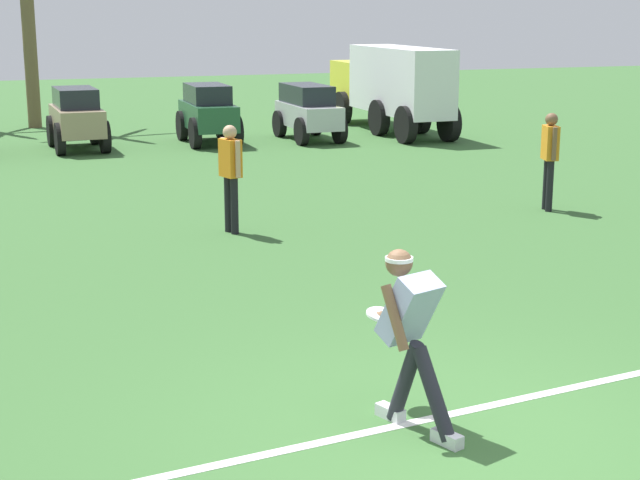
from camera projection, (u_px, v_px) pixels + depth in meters
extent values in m
plane|color=#386431|center=(457.00, 439.00, 7.41)|extent=(80.00, 80.00, 0.00)
cube|color=white|center=(434.00, 418.00, 7.77)|extent=(26.44, 3.38, 0.01)
cylinder|color=#23232D|center=(405.00, 382.00, 7.57)|extent=(0.23, 0.37, 0.72)
cube|color=silver|center=(390.00, 412.00, 7.76)|extent=(0.18, 0.28, 0.10)
cylinder|color=#23232D|center=(434.00, 394.00, 7.33)|extent=(0.26, 0.45, 0.69)
cube|color=silver|center=(447.00, 438.00, 7.29)|extent=(0.18, 0.28, 0.10)
cube|color=#9EA3D1|center=(410.00, 309.00, 7.40)|extent=(0.46, 0.52, 0.57)
sphere|color=brown|center=(399.00, 263.00, 7.42)|extent=(0.27, 0.27, 0.21)
cylinder|color=white|center=(399.00, 259.00, 7.42)|extent=(0.27, 0.27, 0.03)
cylinder|color=brown|center=(401.00, 313.00, 7.76)|extent=(0.26, 0.57, 0.27)
cylinder|color=brown|center=(395.00, 318.00, 7.25)|extent=(0.17, 0.29, 0.49)
cylinder|color=white|center=(383.00, 315.00, 7.97)|extent=(0.38, 0.38, 0.07)
cylinder|color=black|center=(550.00, 186.00, 15.56)|extent=(0.14, 0.14, 0.82)
cylinder|color=black|center=(546.00, 184.00, 15.73)|extent=(0.14, 0.14, 0.82)
cube|color=orange|center=(550.00, 143.00, 15.49)|extent=(0.28, 0.38, 0.54)
cylinder|color=brown|center=(554.00, 144.00, 15.28)|extent=(0.09, 0.09, 0.52)
cylinder|color=brown|center=(546.00, 140.00, 15.69)|extent=(0.09, 0.09, 0.52)
sphere|color=brown|center=(552.00, 119.00, 15.40)|extent=(0.25, 0.25, 0.20)
cylinder|color=black|center=(235.00, 206.00, 14.01)|extent=(0.14, 0.14, 0.82)
cylinder|color=black|center=(228.00, 204.00, 14.15)|extent=(0.14, 0.14, 0.82)
cube|color=orange|center=(230.00, 158.00, 13.92)|extent=(0.28, 0.38, 0.54)
cylinder|color=tan|center=(238.00, 159.00, 13.75)|extent=(0.09, 0.09, 0.52)
cylinder|color=tan|center=(223.00, 156.00, 14.08)|extent=(0.09, 0.09, 0.52)
sphere|color=tan|center=(230.00, 132.00, 13.83)|extent=(0.25, 0.25, 0.20)
cube|color=#998466|center=(77.00, 121.00, 22.30)|extent=(1.04, 2.38, 0.60)
cube|color=#1E232B|center=(75.00, 98.00, 22.22)|extent=(0.90, 1.57, 0.44)
cylinder|color=black|center=(52.00, 131.00, 22.90)|extent=(0.20, 0.72, 0.72)
cylinder|color=black|center=(94.00, 129.00, 23.25)|extent=(0.20, 0.72, 0.72)
cylinder|color=black|center=(60.00, 139.00, 21.49)|extent=(0.20, 0.72, 0.72)
cylinder|color=black|center=(105.00, 137.00, 21.83)|extent=(0.20, 0.72, 0.72)
cube|color=#235133|center=(208.00, 116.00, 23.30)|extent=(1.01, 2.36, 0.60)
cube|color=#1E232B|center=(207.00, 94.00, 23.22)|extent=(0.88, 1.56, 0.44)
cylinder|color=black|center=(182.00, 126.00, 23.93)|extent=(0.19, 0.72, 0.72)
cylinder|color=black|center=(221.00, 124.00, 24.24)|extent=(0.19, 0.72, 0.72)
cylinder|color=black|center=(195.00, 133.00, 22.50)|extent=(0.19, 0.72, 0.72)
cylinder|color=black|center=(236.00, 131.00, 22.81)|extent=(0.19, 0.72, 0.72)
cube|color=#B7BABF|center=(309.00, 115.00, 23.91)|extent=(1.00, 2.42, 0.55)
cube|color=#1E232B|center=(307.00, 94.00, 23.93)|extent=(0.87, 1.81, 0.46)
cylinder|color=black|center=(279.00, 124.00, 24.58)|extent=(0.19, 0.66, 0.66)
cylinder|color=black|center=(315.00, 122.00, 24.90)|extent=(0.19, 0.66, 0.66)
cylinder|color=black|center=(302.00, 131.00, 23.05)|extent=(0.19, 0.66, 0.66)
cylinder|color=black|center=(340.00, 130.00, 23.38)|extent=(0.19, 0.66, 0.66)
cube|color=yellow|center=(358.00, 82.00, 27.57)|extent=(1.06, 1.71, 1.15)
cube|color=white|center=(400.00, 80.00, 24.81)|extent=(1.17, 4.21, 1.65)
cylinder|color=black|center=(343.00, 108.00, 27.23)|extent=(0.24, 0.90, 0.90)
cylinder|color=black|center=(381.00, 107.00, 27.60)|extent=(0.24, 0.90, 0.90)
cylinder|color=black|center=(379.00, 118.00, 24.84)|extent=(0.24, 0.90, 0.90)
cylinder|color=black|center=(420.00, 116.00, 25.21)|extent=(0.24, 0.90, 0.90)
cylinder|color=black|center=(406.00, 125.00, 23.32)|extent=(0.24, 0.90, 0.90)
cylinder|color=black|center=(449.00, 123.00, 23.69)|extent=(0.24, 0.90, 0.90)
cylinder|color=brown|center=(27.00, 8.00, 25.82)|extent=(0.36, 0.36, 6.34)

